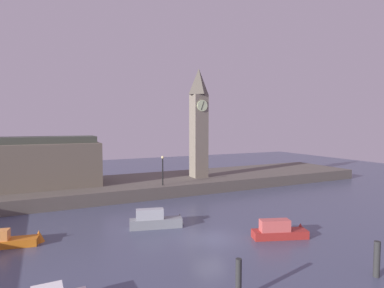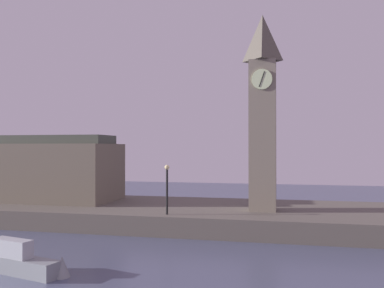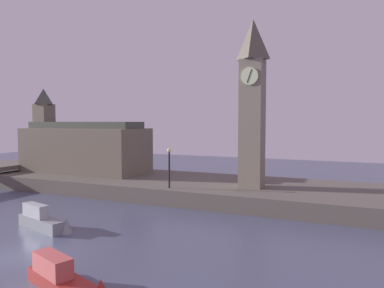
{
  "view_description": "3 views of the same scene",
  "coord_description": "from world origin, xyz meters",
  "px_view_note": "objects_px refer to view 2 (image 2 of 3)",
  "views": [
    {
      "loc": [
        -11.83,
        -21.32,
        9.13
      ],
      "look_at": [
        6.37,
        16.57,
        6.47
      ],
      "focal_mm": 29.24,
      "sensor_mm": 36.0,
      "label": 1
    },
    {
      "loc": [
        10.08,
        -14.15,
        6.46
      ],
      "look_at": [
        3.43,
        15.69,
        6.74
      ],
      "focal_mm": 38.29,
      "sensor_mm": 36.0,
      "label": 2
    },
    {
      "loc": [
        17.16,
        -14.56,
        7.7
      ],
      "look_at": [
        3.04,
        17.23,
        5.51
      ],
      "focal_mm": 34.07,
      "sensor_mm": 36.0,
      "label": 3
    }
  ],
  "objects_px": {
    "streetlamp": "(167,183)",
    "boat_cruiser_grey": "(25,262)",
    "clock_tower": "(263,109)",
    "parliament_hall": "(33,168)"
  },
  "relations": [
    {
      "from": "streetlamp",
      "to": "boat_cruiser_grey",
      "type": "distance_m",
      "value": 12.08
    },
    {
      "from": "clock_tower",
      "to": "streetlamp",
      "type": "distance_m",
      "value": 9.64
    },
    {
      "from": "clock_tower",
      "to": "parliament_hall",
      "type": "relative_size",
      "value": 1.01
    },
    {
      "from": "parliament_hall",
      "to": "boat_cruiser_grey",
      "type": "bearing_deg",
      "value": -57.24
    },
    {
      "from": "streetlamp",
      "to": "clock_tower",
      "type": "bearing_deg",
      "value": 27.45
    },
    {
      "from": "clock_tower",
      "to": "boat_cruiser_grey",
      "type": "distance_m",
      "value": 20.32
    },
    {
      "from": "parliament_hall",
      "to": "streetlamp",
      "type": "xyz_separation_m",
      "value": [
        14.98,
        -5.64,
        -0.75
      ]
    },
    {
      "from": "boat_cruiser_grey",
      "to": "clock_tower",
      "type": "bearing_deg",
      "value": 51.82
    },
    {
      "from": "clock_tower",
      "to": "parliament_hall",
      "type": "xyz_separation_m",
      "value": [
        -21.85,
        2.07,
        -5.0
      ]
    },
    {
      "from": "clock_tower",
      "to": "boat_cruiser_grey",
      "type": "height_order",
      "value": "clock_tower"
    }
  ]
}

